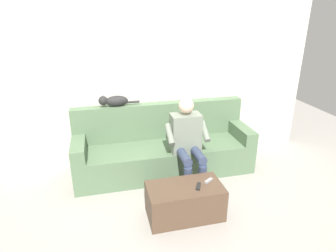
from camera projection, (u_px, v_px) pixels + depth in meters
ground_plane at (177, 199)px, 3.42m from camera, size 8.00×8.00×0.00m
back_wall at (156, 72)px, 3.99m from camera, size 4.55×0.06×2.56m
couch at (164, 150)px, 3.97m from camera, size 2.36×0.71×0.90m
coffee_table at (185, 201)px, 3.10m from camera, size 0.80×0.43×0.36m
person_solo_seated at (187, 139)px, 3.57m from camera, size 0.52×0.58×1.10m
cat_on_backrest at (114, 101)px, 3.79m from camera, size 0.53×0.14×0.15m
remote_black at (198, 186)px, 3.02m from camera, size 0.09×0.13×0.02m
remote_gray at (209, 181)px, 3.11m from camera, size 0.11×0.09×0.02m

